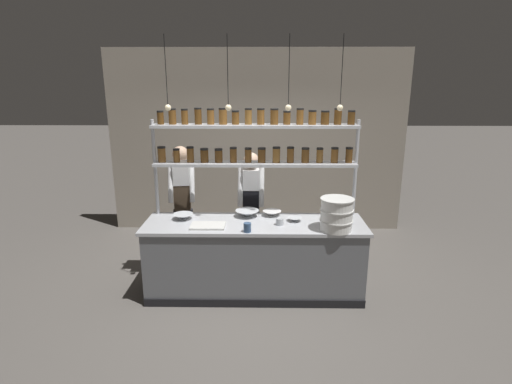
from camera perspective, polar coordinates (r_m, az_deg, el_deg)
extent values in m
plane|color=#5B5651|center=(5.18, -0.19, -14.00)|extent=(40.00, 40.00, 0.00)
cube|color=#9E9384|center=(6.91, 0.15, 7.10)|extent=(5.05, 0.12, 3.09)
cube|color=slate|center=(4.98, -0.19, -9.59)|extent=(2.59, 0.72, 0.88)
cube|color=#B7BABF|center=(4.80, -0.20, -4.61)|extent=(2.65, 0.76, 0.04)
cube|color=black|center=(4.84, -0.27, -15.61)|extent=(2.59, 0.03, 0.10)
cylinder|color=#B7BABF|center=(5.24, -13.88, -1.56)|extent=(0.04, 0.04, 2.11)
cylinder|color=#B7BABF|center=(5.20, 13.72, -1.68)|extent=(0.04, 0.04, 2.11)
cube|color=#B7BABF|center=(4.94, -0.14, 4.04)|extent=(2.49, 0.28, 0.04)
cylinder|color=brown|center=(5.07, -13.31, 5.14)|extent=(0.10, 0.10, 0.17)
cylinder|color=black|center=(5.06, -13.38, 6.22)|extent=(0.10, 0.10, 0.02)
cylinder|color=brown|center=(5.03, -11.27, 5.03)|extent=(0.08, 0.08, 0.15)
cylinder|color=black|center=(5.02, -11.32, 5.98)|extent=(0.08, 0.08, 0.02)
cylinder|color=brown|center=(5.00, -9.36, 5.20)|extent=(0.09, 0.09, 0.17)
cylinder|color=black|center=(4.98, -9.40, 6.30)|extent=(0.09, 0.09, 0.02)
cylinder|color=#513314|center=(4.97, -7.38, 5.10)|extent=(0.10, 0.10, 0.15)
cylinder|color=black|center=(4.96, -7.41, 6.10)|extent=(0.10, 0.10, 0.02)
cylinder|color=#513314|center=(4.95, -5.35, 5.10)|extent=(0.10, 0.10, 0.15)
cylinder|color=black|center=(4.94, -5.38, 6.07)|extent=(0.10, 0.10, 0.02)
cylinder|color=brown|center=(4.93, -3.26, 5.21)|extent=(0.09, 0.09, 0.17)
cylinder|color=black|center=(4.92, -3.28, 6.30)|extent=(0.09, 0.09, 0.02)
cylinder|color=brown|center=(4.92, -1.12, 5.18)|extent=(0.08, 0.08, 0.16)
cylinder|color=black|center=(4.91, -1.13, 6.22)|extent=(0.09, 0.09, 0.02)
cylinder|color=#513314|center=(4.92, 0.82, 5.18)|extent=(0.10, 0.10, 0.16)
cylinder|color=black|center=(4.91, 0.82, 6.24)|extent=(0.10, 0.10, 0.02)
cylinder|color=brown|center=(4.92, 2.92, 5.23)|extent=(0.09, 0.09, 0.17)
cylinder|color=black|center=(4.91, 2.94, 6.34)|extent=(0.09, 0.09, 0.02)
cylinder|color=brown|center=(4.93, 4.94, 5.22)|extent=(0.09, 0.09, 0.18)
cylinder|color=black|center=(4.92, 4.97, 6.33)|extent=(0.09, 0.09, 0.02)
cylinder|color=brown|center=(4.95, 7.06, 5.14)|extent=(0.10, 0.10, 0.17)
cylinder|color=black|center=(4.93, 7.09, 6.20)|extent=(0.10, 0.10, 0.02)
cylinder|color=brown|center=(4.97, 9.08, 5.09)|extent=(0.08, 0.08, 0.16)
cylinder|color=black|center=(4.96, 9.13, 6.14)|extent=(0.08, 0.08, 0.02)
cylinder|color=brown|center=(5.00, 11.16, 5.09)|extent=(0.09, 0.09, 0.17)
cylinder|color=black|center=(4.99, 11.22, 6.15)|extent=(0.09, 0.09, 0.02)
cylinder|color=#513314|center=(5.04, 13.14, 5.05)|extent=(0.09, 0.09, 0.17)
cylinder|color=black|center=(5.02, 13.21, 6.11)|extent=(0.09, 0.09, 0.02)
cube|color=#B7BABF|center=(4.87, -0.14, 9.41)|extent=(2.49, 0.28, 0.04)
cylinder|color=#513314|center=(5.01, -13.49, 10.19)|extent=(0.08, 0.08, 0.14)
cylinder|color=black|center=(5.01, -13.55, 11.12)|extent=(0.08, 0.08, 0.02)
cylinder|color=brown|center=(4.98, -11.85, 10.41)|extent=(0.09, 0.09, 0.17)
cylinder|color=black|center=(4.97, -11.91, 11.51)|extent=(0.09, 0.09, 0.02)
cylinder|color=brown|center=(4.95, -10.16, 10.44)|extent=(0.08, 0.08, 0.17)
cylinder|color=black|center=(4.94, -10.21, 11.52)|extent=(0.08, 0.08, 0.02)
cylinder|color=#513314|center=(4.92, -8.27, 10.57)|extent=(0.09, 0.09, 0.18)
cylinder|color=black|center=(4.91, -8.31, 11.73)|extent=(0.09, 0.09, 0.02)
cylinder|color=brown|center=(4.90, -6.50, 10.56)|extent=(0.09, 0.09, 0.17)
cylinder|color=black|center=(4.89, -6.53, 11.67)|extent=(0.09, 0.09, 0.02)
cylinder|color=brown|center=(4.88, -4.74, 10.62)|extent=(0.10, 0.10, 0.18)
cylinder|color=black|center=(4.88, -4.77, 11.78)|extent=(0.10, 0.10, 0.02)
cylinder|color=brown|center=(4.87, -2.95, 10.47)|extent=(0.09, 0.09, 0.15)
cylinder|color=black|center=(4.87, -2.96, 11.44)|extent=(0.09, 0.09, 0.02)
cylinder|color=brown|center=(4.86, -1.10, 10.63)|extent=(0.08, 0.08, 0.17)
cylinder|color=black|center=(4.86, -1.11, 11.77)|extent=(0.09, 0.09, 0.02)
cylinder|color=brown|center=(4.86, 0.68, 10.63)|extent=(0.09, 0.09, 0.17)
cylinder|color=black|center=(4.85, 0.69, 11.76)|extent=(0.09, 0.09, 0.02)
cylinder|color=brown|center=(4.86, 2.63, 10.61)|extent=(0.10, 0.10, 0.17)
cylinder|color=black|center=(4.86, 2.64, 11.73)|extent=(0.10, 0.10, 0.02)
cylinder|color=brown|center=(4.87, 4.43, 10.42)|extent=(0.09, 0.09, 0.14)
cylinder|color=black|center=(4.86, 4.45, 11.37)|extent=(0.09, 0.09, 0.02)
cylinder|color=brown|center=(4.88, 6.30, 10.57)|extent=(0.08, 0.08, 0.17)
cylinder|color=black|center=(4.87, 6.33, 11.70)|extent=(0.09, 0.09, 0.02)
cylinder|color=brown|center=(4.90, 8.04, 10.40)|extent=(0.10, 0.10, 0.15)
cylinder|color=black|center=(4.89, 8.08, 11.40)|extent=(0.10, 0.10, 0.02)
cylinder|color=#513314|center=(4.92, 9.83, 10.32)|extent=(0.10, 0.10, 0.15)
cylinder|color=black|center=(4.91, 9.87, 11.28)|extent=(0.10, 0.10, 0.02)
cylinder|color=#513314|center=(4.94, 11.62, 10.42)|extent=(0.09, 0.09, 0.18)
cylinder|color=black|center=(4.94, 11.68, 11.55)|extent=(0.09, 0.09, 0.02)
cylinder|color=#513314|center=(4.98, 13.46, 10.20)|extent=(0.09, 0.09, 0.15)
cylinder|color=black|center=(4.97, 13.52, 11.17)|extent=(0.09, 0.09, 0.02)
cylinder|color=black|center=(5.83, -10.97, -6.33)|extent=(0.11, 0.11, 0.83)
cylinder|color=black|center=(5.81, -9.40, -6.31)|extent=(0.11, 0.11, 0.83)
cube|color=#473828|center=(5.63, -10.47, -0.70)|extent=(0.24, 0.19, 0.36)
cube|color=white|center=(5.55, -10.63, 2.53)|extent=(0.24, 0.20, 0.29)
sphere|color=tan|center=(5.50, -10.77, 5.34)|extent=(0.22, 0.22, 0.22)
cylinder|color=white|center=(5.53, -12.13, 1.34)|extent=(0.10, 0.26, 0.54)
cylinder|color=white|center=(5.50, -9.13, 1.42)|extent=(0.10, 0.26, 0.54)
cylinder|color=black|center=(5.70, -1.48, -6.78)|extent=(0.11, 0.11, 0.79)
cylinder|color=black|center=(5.69, 0.14, -6.80)|extent=(0.11, 0.11, 0.79)
cube|color=black|center=(5.50, -0.69, -1.33)|extent=(0.22, 0.17, 0.34)
cube|color=white|center=(5.42, -0.70, 1.82)|extent=(0.22, 0.18, 0.28)
sphere|color=beige|center=(5.37, -0.71, 4.56)|extent=(0.21, 0.21, 0.21)
cylinder|color=white|center=(5.40, -2.27, 0.71)|extent=(0.07, 0.25, 0.52)
cylinder|color=white|center=(5.38, 0.81, 0.68)|extent=(0.07, 0.25, 0.52)
cylinder|color=white|center=(4.63, 11.35, -4.68)|extent=(0.36, 0.36, 0.11)
cylinder|color=silver|center=(4.61, 11.39, -3.95)|extent=(0.38, 0.38, 0.01)
cylinder|color=white|center=(4.59, 11.43, -3.22)|extent=(0.36, 0.36, 0.11)
cylinder|color=silver|center=(4.57, 11.47, -2.48)|extent=(0.38, 0.38, 0.01)
cylinder|color=white|center=(4.56, 11.51, -1.73)|extent=(0.36, 0.36, 0.11)
cylinder|color=silver|center=(4.54, 11.55, -0.98)|extent=(0.38, 0.38, 0.01)
cube|color=silver|center=(4.69, -6.89, -4.80)|extent=(0.40, 0.26, 0.02)
cylinder|color=silver|center=(4.87, 5.57, -4.09)|extent=(0.08, 0.08, 0.01)
cone|color=silver|center=(4.86, 5.57, -3.89)|extent=(0.18, 0.18, 0.05)
cylinder|color=white|center=(5.04, 2.30, -3.33)|extent=(0.11, 0.11, 0.01)
cone|color=white|center=(5.03, 2.30, -3.04)|extent=(0.23, 0.23, 0.06)
cylinder|color=silver|center=(5.01, -1.26, -3.44)|extent=(0.13, 0.13, 0.01)
cone|color=silver|center=(5.00, -1.27, -3.07)|extent=(0.29, 0.29, 0.08)
cylinder|color=silver|center=(4.99, -10.36, -3.77)|extent=(0.11, 0.11, 0.01)
cone|color=silver|center=(4.98, -10.37, -3.46)|extent=(0.25, 0.25, 0.07)
cylinder|color=#334C70|center=(4.49, -1.25, -5.09)|extent=(0.08, 0.08, 0.11)
cylinder|color=#B2B7BC|center=(4.71, 3.41, -4.25)|extent=(0.09, 0.09, 0.08)
cylinder|color=black|center=(4.63, -12.75, 16.44)|extent=(0.01, 0.01, 0.77)
sphere|color=#F9E5B2|center=(4.64, -12.47, 11.68)|extent=(0.07, 0.07, 0.07)
cylinder|color=black|center=(4.53, -4.07, 16.80)|extent=(0.01, 0.01, 0.77)
sphere|color=#F9E5B2|center=(4.54, -3.97, 11.92)|extent=(0.07, 0.07, 0.07)
cylinder|color=black|center=(4.52, 4.75, 16.79)|extent=(0.01, 0.01, 0.77)
sphere|color=#F9E5B2|center=(4.53, 4.64, 11.90)|extent=(0.07, 0.07, 0.07)
cylinder|color=black|center=(4.60, 12.18, 16.48)|extent=(0.01, 0.01, 0.77)
sphere|color=#F9E5B2|center=(4.60, 11.91, 11.68)|extent=(0.07, 0.07, 0.07)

